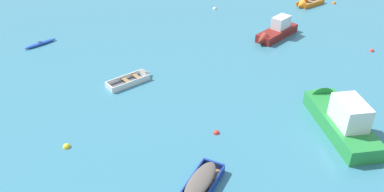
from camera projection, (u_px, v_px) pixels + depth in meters
The scene contains 11 objects.
motor_launch_maroon_center at pixel (275, 32), 35.38m from camera, with size 5.09×4.10×2.00m.
kayak_blue_distant_center at pixel (40, 43), 34.31m from camera, with size 2.71×2.01×0.28m.
rowboat_deep_blue_outer_left at pixel (195, 192), 19.23m from camera, with size 3.36×3.85×1.13m.
motor_launch_green_cluster_outer at pixel (338, 115), 24.03m from camera, with size 2.43×7.24×2.78m.
rowboat_white_near_camera at pixel (138, 77), 29.18m from camera, with size 3.64×2.54×1.01m.
rowboat_orange_midfield_left at pixel (305, 5), 42.55m from camera, with size 3.84×2.58×1.11m.
mooring_buoy_midfield at pixel (334, 3), 43.45m from camera, with size 0.41×0.41×0.41m, color orange.
mooring_buoy_trailing at pixel (215, 9), 41.97m from camera, with size 0.42×0.42×0.42m, color silver.
mooring_buoy_central at pixel (67, 147), 22.70m from camera, with size 0.45×0.45×0.45m, color yellow.
mooring_buoy_between_boats_left at pixel (216, 133), 23.80m from camera, with size 0.39×0.39×0.39m, color red.
mooring_buoy_outer_edge at pixel (372, 51), 33.35m from camera, with size 0.39×0.39×0.39m, color red.
Camera 1 is at (-4.81, 1.53, 14.61)m, focal length 37.04 mm.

